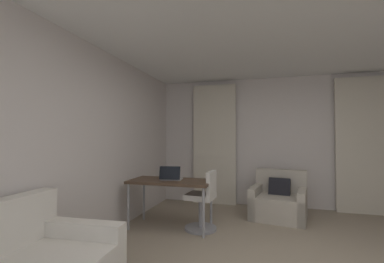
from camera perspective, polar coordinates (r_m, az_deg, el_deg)
wall_window at (r=5.60m, az=19.10°, el=-2.12°), size 5.12×0.06×2.60m
wall_left at (r=3.38m, az=-25.04°, el=-2.52°), size 0.06×6.12×2.60m
ceiling at (r=2.87m, az=22.68°, el=24.69°), size 5.12×6.12×0.06m
curtain_left_panel at (r=5.56m, az=4.88°, el=-2.72°), size 0.90×0.06×2.50m
curtain_right_panel at (r=5.72m, az=33.09°, el=-2.45°), size 0.90×0.06×2.50m
armchair at (r=4.92m, az=18.36°, el=-14.38°), size 1.00×0.94×0.80m
desk at (r=4.13m, az=-4.66°, el=-11.35°), size 1.26×0.62×0.73m
desk_chair at (r=4.07m, az=2.43°, el=-15.36°), size 0.48×0.48×0.88m
laptop at (r=4.11m, az=-4.62°, el=-9.83°), size 0.35×0.28×0.22m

